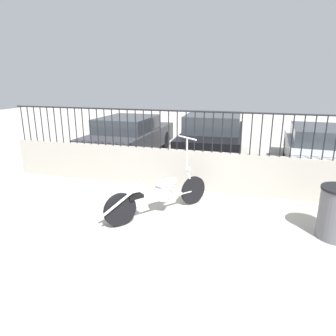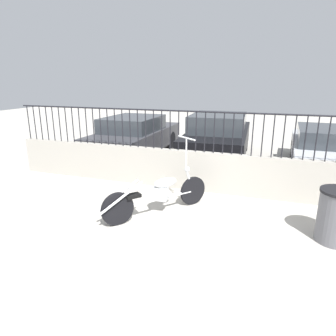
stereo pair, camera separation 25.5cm
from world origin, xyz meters
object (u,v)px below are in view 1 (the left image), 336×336
at_px(car_silver, 322,148).
at_px(car_black, 213,136).
at_px(car_dark_grey, 130,136).
at_px(motorcycle_white, 156,195).

bearing_deg(car_silver, car_black, 83.84).
height_order(car_black, car_silver, car_black).
bearing_deg(car_dark_grey, car_silver, -89.47).
bearing_deg(motorcycle_white, car_dark_grey, 67.29).
relative_size(car_dark_grey, car_black, 0.94).
xyz_separation_m(motorcycle_white, car_dark_grey, (-2.31, 4.10, 0.27)).
relative_size(car_black, car_silver, 1.04).
relative_size(motorcycle_white, car_dark_grey, 0.44).
xyz_separation_m(car_dark_grey, car_black, (2.68, 0.50, 0.05)).
height_order(motorcycle_white, car_dark_grey, motorcycle_white).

